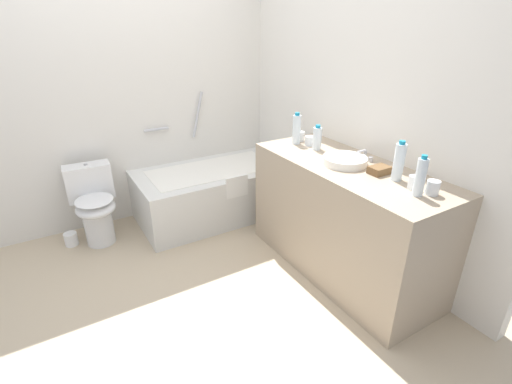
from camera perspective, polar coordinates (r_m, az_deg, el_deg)
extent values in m
plane|color=#C1AD8E|center=(2.92, -11.72, -14.13)|extent=(4.01, 4.01, 0.00)
cube|color=silver|center=(3.67, -20.87, 13.20)|extent=(3.41, 0.10, 2.34)
cube|color=silver|center=(3.17, 14.18, 12.42)|extent=(0.10, 3.03, 2.34)
cube|color=silver|center=(3.74, -6.51, -0.02)|extent=(1.49, 0.79, 0.49)
cube|color=white|center=(3.66, -6.66, 2.91)|extent=(1.22, 0.57, 0.09)
cylinder|color=silver|center=(3.89, 1.09, 5.66)|extent=(0.09, 0.03, 0.03)
cylinder|color=silver|center=(3.84, -9.01, 11.74)|extent=(0.14, 0.03, 0.45)
cylinder|color=silver|center=(3.73, -15.16, 9.33)|extent=(0.24, 0.03, 0.03)
cube|color=white|center=(3.37, -3.03, 0.86)|extent=(0.22, 0.03, 0.20)
cylinder|color=white|center=(3.56, -23.15, -4.61)|extent=(0.24, 0.24, 0.36)
ellipsoid|color=white|center=(3.44, -23.56, -2.27)|extent=(0.34, 0.37, 0.12)
ellipsoid|color=white|center=(3.40, -23.77, -1.16)|extent=(0.32, 0.35, 0.02)
cube|color=white|center=(3.59, -24.42, 1.47)|extent=(0.39, 0.20, 0.31)
cylinder|color=#A6A6AB|center=(3.53, -24.88, 3.90)|extent=(0.03, 0.03, 0.01)
cube|color=tan|center=(2.89, 13.36, -4.14)|extent=(0.63, 1.57, 0.88)
cylinder|color=white|center=(2.71, 13.58, 4.76)|extent=(0.31, 0.31, 0.05)
cylinder|color=silver|center=(2.84, 16.49, 5.53)|extent=(0.02, 0.02, 0.07)
cylinder|color=silver|center=(2.81, 16.00, 6.07)|extent=(0.08, 0.02, 0.02)
cylinder|color=silver|center=(2.81, 17.32, 4.85)|extent=(0.03, 0.03, 0.04)
cylinder|color=silver|center=(2.89, 15.59, 5.58)|extent=(0.03, 0.03, 0.04)
cylinder|color=silver|center=(2.98, 9.44, 8.14)|extent=(0.07, 0.07, 0.18)
cylinder|color=teal|center=(2.95, 9.58, 9.98)|extent=(0.04, 0.04, 0.02)
cylinder|color=silver|center=(3.10, 6.30, 9.56)|extent=(0.07, 0.07, 0.24)
cylinder|color=teal|center=(3.07, 6.41, 11.89)|extent=(0.04, 0.04, 0.02)
cylinder|color=silver|center=(2.50, 21.22, 4.29)|extent=(0.07, 0.07, 0.24)
cylinder|color=teal|center=(2.46, 21.69, 7.13)|extent=(0.04, 0.04, 0.02)
cylinder|color=silver|center=(2.32, 24.07, 2.07)|extent=(0.06, 0.06, 0.23)
cylinder|color=teal|center=(2.28, 24.61, 4.95)|extent=(0.03, 0.03, 0.02)
cylinder|color=white|center=(3.20, 6.81, 8.57)|extent=(0.08, 0.08, 0.08)
cylinder|color=white|center=(3.09, 8.28, 7.85)|extent=(0.08, 0.08, 0.08)
cylinder|color=white|center=(2.39, 25.69, 0.61)|extent=(0.08, 0.08, 0.09)
cylinder|color=white|center=(2.43, 23.14, 1.41)|extent=(0.06, 0.06, 0.08)
cube|color=brown|center=(2.60, 18.56, 3.24)|extent=(0.14, 0.10, 0.05)
cylinder|color=white|center=(3.68, -26.69, -6.52)|extent=(0.11, 0.11, 0.12)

